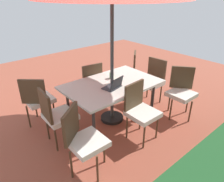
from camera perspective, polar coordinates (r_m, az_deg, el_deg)
ground_plane at (r=4.18m, az=-0.00°, el=-7.73°), size 10.00×10.00×0.02m
dining_table at (r=3.82m, az=-0.00°, el=1.35°), size 1.73×1.10×0.77m
chair_northeast at (r=2.86m, az=-8.00°, el=-12.61°), size 0.58×0.58×0.98m
chair_southeast at (r=3.99m, az=-19.65°, el=-1.86°), size 0.59×0.59×0.98m
chair_northwest at (r=4.27m, az=18.43°, el=0.27°), size 0.58×0.58×0.98m
chair_west at (r=4.62m, az=10.92°, el=3.19°), size 0.48×0.47×0.98m
chair_north at (r=3.46m, az=7.71°, el=-4.92°), size 0.47×0.48×0.98m
chair_southwest at (r=5.12m, az=4.43°, el=5.93°), size 0.59×0.59×0.98m
chair_south at (r=4.43m, az=-6.10°, el=2.48°), size 0.48×0.49×0.98m
chair_east at (r=3.42m, az=-15.00°, el=-6.11°), size 0.48×0.47×0.98m
laptop at (r=3.60m, az=0.41°, el=1.44°), size 0.36×0.31×0.21m
cup at (r=4.00m, az=-0.08°, el=4.24°), size 0.08×0.08×0.11m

